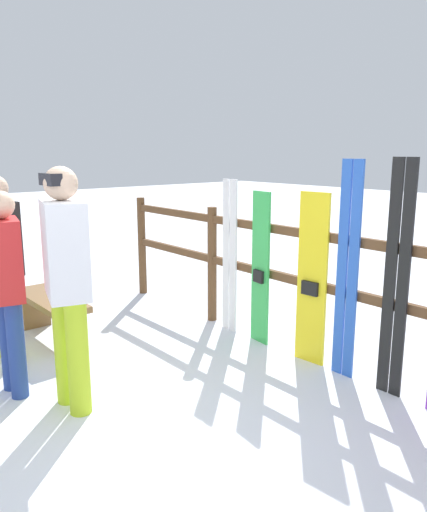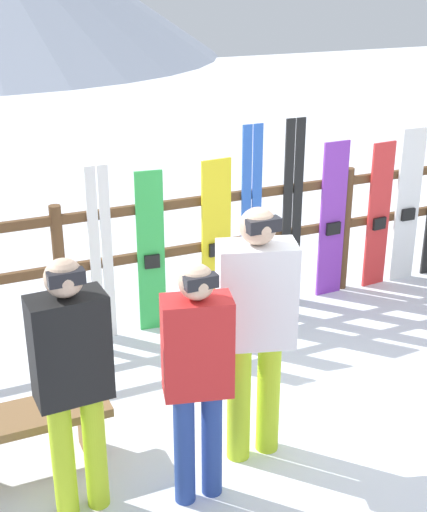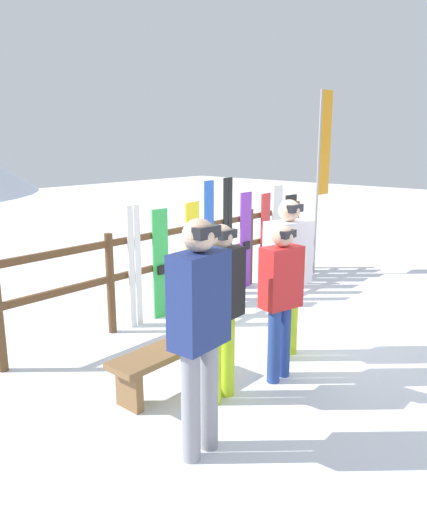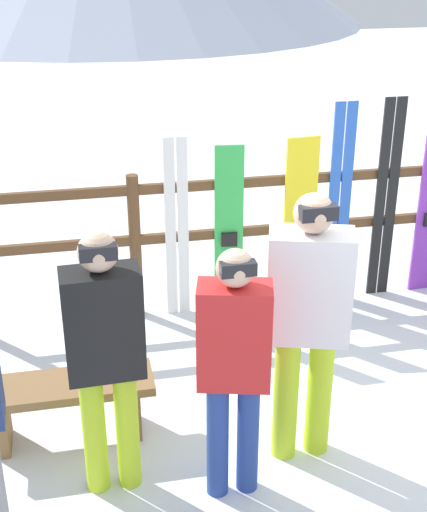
{
  "view_description": "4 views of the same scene",
  "coord_description": "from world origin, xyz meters",
  "px_view_note": "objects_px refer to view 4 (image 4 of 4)",
  "views": [
    {
      "loc": [
        2.61,
        -1.43,
        1.84
      ],
      "look_at": [
        -0.4,
        1.12,
        1.0
      ],
      "focal_mm": 35.0,
      "sensor_mm": 36.0,
      "label": 1
    },
    {
      "loc": [
        -2.43,
        -3.56,
        3.06
      ],
      "look_at": [
        -0.39,
        1.08,
        0.98
      ],
      "focal_mm": 50.0,
      "sensor_mm": 36.0,
      "label": 2
    },
    {
      "loc": [
        -5.0,
        -2.82,
        2.34
      ],
      "look_at": [
        -0.53,
        1.06,
        0.96
      ],
      "focal_mm": 35.0,
      "sensor_mm": 36.0,
      "label": 3
    },
    {
      "loc": [
        -1.87,
        -3.48,
        3.03
      ],
      "look_at": [
        -0.9,
        1.23,
        0.82
      ],
      "focal_mm": 50.0,
      "sensor_mm": 36.0,
      "label": 4
    }
  ],
  "objects_px": {
    "person_white": "(308,313)",
    "ski_pair_white": "(177,229)",
    "bench": "(67,398)",
    "ski_pair_black": "(386,200)",
    "person_black": "(105,349)",
    "snowboard_green": "(229,231)",
    "snowboard_yellow": "(299,223)",
    "ski_pair_blue": "(339,205)",
    "person_red": "(234,359)"
  },
  "relations": [
    {
      "from": "bench",
      "to": "person_white",
      "type": "height_order",
      "value": "person_white"
    },
    {
      "from": "bench",
      "to": "person_red",
      "type": "relative_size",
      "value": 0.71
    },
    {
      "from": "ski_pair_white",
      "to": "snowboard_yellow",
      "type": "xyz_separation_m",
      "value": [
        1.06,
        -0.0,
        -0.03
      ]
    },
    {
      "from": "person_white",
      "to": "snowboard_green",
      "type": "bearing_deg",
      "value": 90.8
    },
    {
      "from": "bench",
      "to": "snowboard_green",
      "type": "bearing_deg",
      "value": 47.2
    },
    {
      "from": "snowboard_green",
      "to": "snowboard_yellow",
      "type": "distance_m",
      "value": 0.62
    },
    {
      "from": "person_red",
      "to": "ski_pair_white",
      "type": "height_order",
      "value": "ski_pair_white"
    },
    {
      "from": "ski_pair_white",
      "to": "snowboard_green",
      "type": "bearing_deg",
      "value": -0.45
    },
    {
      "from": "ski_pair_white",
      "to": "ski_pair_blue",
      "type": "bearing_deg",
      "value": 0.0
    },
    {
      "from": "snowboard_green",
      "to": "ski_pair_blue",
      "type": "bearing_deg",
      "value": 0.2
    },
    {
      "from": "bench",
      "to": "ski_pair_black",
      "type": "height_order",
      "value": "ski_pair_black"
    },
    {
      "from": "person_black",
      "to": "ski_pair_blue",
      "type": "height_order",
      "value": "ski_pair_blue"
    },
    {
      "from": "ski_pair_white",
      "to": "snowboard_green",
      "type": "distance_m",
      "value": 0.44
    },
    {
      "from": "ski_pair_white",
      "to": "snowboard_green",
      "type": "relative_size",
      "value": 1.06
    },
    {
      "from": "person_black",
      "to": "snowboard_green",
      "type": "relative_size",
      "value": 1.11
    },
    {
      "from": "ski_pair_white",
      "to": "ski_pair_black",
      "type": "relative_size",
      "value": 0.87
    },
    {
      "from": "ski_pair_white",
      "to": "ski_pair_black",
      "type": "height_order",
      "value": "ski_pair_black"
    },
    {
      "from": "bench",
      "to": "person_red",
      "type": "distance_m",
      "value": 1.3
    },
    {
      "from": "ski_pair_blue",
      "to": "person_white",
      "type": "bearing_deg",
      "value": -115.8
    },
    {
      "from": "person_red",
      "to": "person_black",
      "type": "bearing_deg",
      "value": 165.16
    },
    {
      "from": "person_white",
      "to": "ski_pair_blue",
      "type": "bearing_deg",
      "value": 64.2
    },
    {
      "from": "person_white",
      "to": "person_red",
      "type": "xyz_separation_m",
      "value": [
        -0.5,
        -0.25,
        -0.09
      ]
    },
    {
      "from": "person_white",
      "to": "ski_pair_white",
      "type": "distance_m",
      "value": 2.02
    },
    {
      "from": "person_white",
      "to": "ski_pair_white",
      "type": "height_order",
      "value": "person_white"
    },
    {
      "from": "snowboard_yellow",
      "to": "ski_pair_blue",
      "type": "height_order",
      "value": "ski_pair_blue"
    },
    {
      "from": "snowboard_yellow",
      "to": "snowboard_green",
      "type": "bearing_deg",
      "value": -180.0
    },
    {
      "from": "snowboard_yellow",
      "to": "person_black",
      "type": "bearing_deg",
      "value": -131.35
    },
    {
      "from": "person_red",
      "to": "snowboard_yellow",
      "type": "relative_size",
      "value": 1.04
    },
    {
      "from": "person_black",
      "to": "ski_pair_blue",
      "type": "bearing_deg",
      "value": 43.56
    },
    {
      "from": "person_black",
      "to": "person_red",
      "type": "bearing_deg",
      "value": -14.84
    },
    {
      "from": "snowboard_green",
      "to": "ski_pair_black",
      "type": "bearing_deg",
      "value": 0.14
    },
    {
      "from": "person_black",
      "to": "person_red",
      "type": "distance_m",
      "value": 0.71
    },
    {
      "from": "bench",
      "to": "snowboard_green",
      "type": "distance_m",
      "value": 2.1
    },
    {
      "from": "snowboard_green",
      "to": "person_black",
      "type": "bearing_deg",
      "value": -119.78
    },
    {
      "from": "person_red",
      "to": "ski_pair_black",
      "type": "distance_m",
      "value": 2.88
    },
    {
      "from": "person_black",
      "to": "person_white",
      "type": "xyz_separation_m",
      "value": [
        1.18,
        0.07,
        0.05
      ]
    },
    {
      "from": "ski_pair_black",
      "to": "snowboard_yellow",
      "type": "bearing_deg",
      "value": -179.75
    },
    {
      "from": "person_white",
      "to": "ski_pair_blue",
      "type": "height_order",
      "value": "ski_pair_blue"
    },
    {
      "from": "person_white",
      "to": "snowboard_yellow",
      "type": "relative_size",
      "value": 1.16
    },
    {
      "from": "bench",
      "to": "ski_pair_black",
      "type": "xyz_separation_m",
      "value": [
        2.8,
        1.52,
        0.59
      ]
    },
    {
      "from": "bench",
      "to": "person_black",
      "type": "xyz_separation_m",
      "value": [
        0.25,
        -0.5,
        0.64
      ]
    },
    {
      "from": "person_white",
      "to": "ski_pair_white",
      "type": "xyz_separation_m",
      "value": [
        -0.47,
        1.95,
        -0.22
      ]
    },
    {
      "from": "person_black",
      "to": "ski_pair_white",
      "type": "bearing_deg",
      "value": 70.55
    },
    {
      "from": "bench",
      "to": "snowboard_yellow",
      "type": "distance_m",
      "value": 2.56
    },
    {
      "from": "person_red",
      "to": "bench",
      "type": "bearing_deg",
      "value": 143.75
    },
    {
      "from": "person_black",
      "to": "snowboard_green",
      "type": "bearing_deg",
      "value": 60.22
    },
    {
      "from": "person_black",
      "to": "ski_pair_blue",
      "type": "distance_m",
      "value": 2.93
    },
    {
      "from": "person_black",
      "to": "ski_pair_white",
      "type": "relative_size",
      "value": 1.05
    },
    {
      "from": "snowboard_yellow",
      "to": "ski_pair_black",
      "type": "height_order",
      "value": "ski_pair_black"
    },
    {
      "from": "person_black",
      "to": "ski_pair_blue",
      "type": "xyz_separation_m",
      "value": [
        2.12,
        2.02,
        -0.06
      ]
    }
  ]
}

